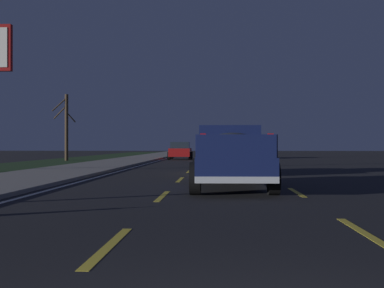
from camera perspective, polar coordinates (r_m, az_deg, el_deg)
name	(u,v)px	position (r m, az deg, el deg)	size (l,w,h in m)	color
ground	(224,165)	(29.22, 3.86, -2.62)	(144.00, 144.00, 0.00)	black
sidewalk_shoulder	(105,164)	(30.06, -10.51, -2.44)	(108.00, 4.00, 0.12)	gray
grass_verge	(28,165)	(31.61, -19.36, -2.42)	(108.00, 6.00, 0.01)	#1E3819
lane_markings	(180,163)	(32.64, -1.52, -2.35)	(108.00, 7.04, 0.01)	yellow
pickup_truck	(230,155)	(13.86, 4.67, -1.35)	(5.48, 2.38, 1.87)	#141E4C
sedan_tan	(226,156)	(20.81, 4.18, -1.48)	(4.45, 2.10, 1.54)	#9E845B
sedan_red	(181,151)	(41.37, -1.41, -0.80)	(4.43, 2.06, 1.54)	maroon
sedan_white	(224,150)	(43.82, 3.91, -0.76)	(4.42, 2.05, 1.54)	silver
bare_tree_far	(66,126)	(39.42, -15.06, 2.14)	(1.53, 1.58, 5.40)	#423323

